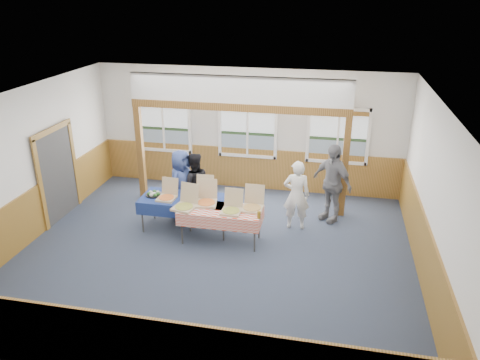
% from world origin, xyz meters
% --- Properties ---
extents(floor, '(8.00, 8.00, 0.00)m').
position_xyz_m(floor, '(0.00, 0.00, 0.00)').
color(floor, '#272E40').
rests_on(floor, ground).
extents(ceiling, '(8.00, 8.00, 0.00)m').
position_xyz_m(ceiling, '(0.00, 0.00, 3.20)').
color(ceiling, white).
rests_on(ceiling, wall_back).
extents(wall_back, '(8.00, 0.00, 8.00)m').
position_xyz_m(wall_back, '(0.00, 3.50, 1.60)').
color(wall_back, silver).
rests_on(wall_back, floor).
extents(wall_front, '(8.00, 0.00, 8.00)m').
position_xyz_m(wall_front, '(0.00, -3.50, 1.60)').
color(wall_front, silver).
rests_on(wall_front, floor).
extents(wall_left, '(0.00, 8.00, 8.00)m').
position_xyz_m(wall_left, '(-4.00, 0.00, 1.60)').
color(wall_left, silver).
rests_on(wall_left, floor).
extents(wall_right, '(0.00, 8.00, 8.00)m').
position_xyz_m(wall_right, '(4.00, 0.00, 1.60)').
color(wall_right, silver).
rests_on(wall_right, floor).
extents(wainscot_back, '(7.98, 0.05, 1.10)m').
position_xyz_m(wainscot_back, '(0.00, 3.48, 0.55)').
color(wainscot_back, brown).
rests_on(wainscot_back, floor).
extents(wainscot_front, '(7.98, 0.05, 1.10)m').
position_xyz_m(wainscot_front, '(0.00, -3.48, 0.55)').
color(wainscot_front, brown).
rests_on(wainscot_front, floor).
extents(wainscot_left, '(0.05, 6.98, 1.10)m').
position_xyz_m(wainscot_left, '(-3.98, 0.00, 0.55)').
color(wainscot_left, brown).
rests_on(wainscot_left, floor).
extents(wainscot_right, '(0.05, 6.98, 1.10)m').
position_xyz_m(wainscot_right, '(3.98, 0.00, 0.55)').
color(wainscot_right, brown).
rests_on(wainscot_right, floor).
extents(cased_opening, '(0.06, 1.30, 2.10)m').
position_xyz_m(cased_opening, '(-3.96, 0.90, 1.05)').
color(cased_opening, '#343434').
rests_on(cased_opening, wall_left).
extents(window_left, '(1.56, 0.10, 1.46)m').
position_xyz_m(window_left, '(-2.30, 3.46, 1.68)').
color(window_left, white).
rests_on(window_left, wall_back).
extents(window_mid, '(1.56, 0.10, 1.46)m').
position_xyz_m(window_mid, '(0.00, 3.46, 1.68)').
color(window_mid, white).
rests_on(window_mid, wall_back).
extents(window_right, '(1.56, 0.10, 1.46)m').
position_xyz_m(window_right, '(2.30, 3.46, 1.68)').
color(window_right, white).
rests_on(window_right, wall_back).
extents(post_left, '(0.15, 0.15, 2.40)m').
position_xyz_m(post_left, '(-2.50, 2.30, 1.20)').
color(post_left, brown).
rests_on(post_left, floor).
extents(post_right, '(0.15, 0.15, 2.40)m').
position_xyz_m(post_right, '(2.50, 2.30, 1.20)').
color(post_right, brown).
rests_on(post_right, floor).
extents(cross_beam, '(5.15, 0.18, 0.18)m').
position_xyz_m(cross_beam, '(0.00, 2.30, 2.49)').
color(cross_beam, brown).
rests_on(cross_beam, post_left).
extents(table_left, '(2.02, 0.90, 0.76)m').
position_xyz_m(table_left, '(-0.87, 0.87, 0.70)').
color(table_left, '#343434').
rests_on(table_left, floor).
extents(table_right, '(1.87, 1.26, 0.76)m').
position_xyz_m(table_right, '(0.00, 0.49, 0.70)').
color(table_right, '#343434').
rests_on(table_right, floor).
extents(pizza_box_a, '(0.40, 0.48, 0.41)m').
position_xyz_m(pizza_box_a, '(-1.27, 0.76, 0.82)').
color(pizza_box_a, tan).
rests_on(pizza_box_a, table_left).
extents(pizza_box_b, '(0.42, 0.50, 0.43)m').
position_xyz_m(pizza_box_b, '(-0.52, 1.03, 0.82)').
color(pizza_box_b, tan).
rests_on(pizza_box_b, table_left).
extents(pizza_box_c, '(0.53, 0.60, 0.47)m').
position_xyz_m(pizza_box_c, '(-0.74, 0.39, 0.83)').
color(pizza_box_c, tan).
rests_on(pizza_box_c, table_right).
extents(pizza_box_d, '(0.51, 0.59, 0.47)m').
position_xyz_m(pizza_box_d, '(-0.35, 0.68, 0.83)').
color(pizza_box_d, tan).
rests_on(pizza_box_d, table_right).
extents(pizza_box_e, '(0.41, 0.50, 0.43)m').
position_xyz_m(pizza_box_e, '(0.25, 0.41, 0.82)').
color(pizza_box_e, tan).
rests_on(pizza_box_e, table_right).
extents(pizza_box_f, '(0.43, 0.52, 0.46)m').
position_xyz_m(pizza_box_f, '(0.65, 0.63, 0.83)').
color(pizza_box_f, tan).
rests_on(pizza_box_f, table_right).
extents(veggie_tray, '(0.37, 0.37, 0.09)m').
position_xyz_m(veggie_tray, '(-1.62, 0.87, 0.79)').
color(veggie_tray, black).
rests_on(veggie_tray, table_left).
extents(drink_glass, '(0.07, 0.07, 0.15)m').
position_xyz_m(drink_glass, '(0.85, 0.24, 0.83)').
color(drink_glass, '#876316').
rests_on(drink_glass, table_right).
extents(woman_white, '(0.61, 0.43, 1.60)m').
position_xyz_m(woman_white, '(1.49, 1.43, 0.80)').
color(woman_white, silver).
rests_on(woman_white, floor).
extents(woman_black, '(0.92, 0.83, 1.55)m').
position_xyz_m(woman_black, '(-0.90, 1.58, 0.78)').
color(woman_black, black).
rests_on(woman_black, floor).
extents(man_blue, '(0.70, 0.90, 1.62)m').
position_xyz_m(man_blue, '(-1.20, 1.53, 0.81)').
color(man_blue, '#354784').
rests_on(man_blue, floor).
extents(person_grey, '(1.12, 1.04, 1.84)m').
position_xyz_m(person_grey, '(2.24, 1.99, 0.92)').
color(person_grey, slate).
rests_on(person_grey, floor).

